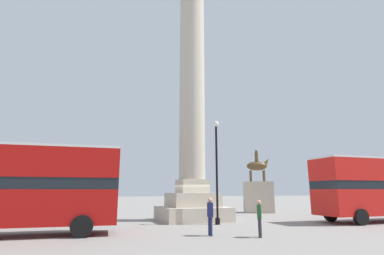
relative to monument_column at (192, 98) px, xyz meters
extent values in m
plane|color=gray|center=(0.00, 0.00, -9.16)|extent=(200.00, 200.00, 0.00)
cube|color=#BCB29E|center=(0.00, 0.00, -8.68)|extent=(4.63, 4.63, 0.97)
cube|color=#BCB29E|center=(0.00, 0.00, -7.72)|extent=(3.33, 3.33, 0.97)
cube|color=#BCB29E|center=(0.00, 0.00, -6.75)|extent=(2.04, 2.04, 0.97)
cylinder|color=#BCB29E|center=(0.00, 0.00, 2.73)|extent=(1.96, 1.96, 17.99)
cube|color=#A80F0C|center=(-10.91, -4.70, -7.84)|extent=(10.38, 3.07, 1.64)
cube|color=black|center=(-10.91, -4.70, -6.75)|extent=(10.37, 3.02, 0.55)
cube|color=#A80F0C|center=(-10.91, -4.70, -5.76)|extent=(10.38, 3.07, 1.42)
cube|color=silver|center=(-10.91, -4.70, -4.99)|extent=(10.38, 3.07, 0.12)
cylinder|color=black|center=(-7.26, -3.70, -8.66)|extent=(1.02, 0.36, 1.00)
cylinder|color=black|center=(-7.41, -6.14, -8.66)|extent=(1.02, 0.36, 1.00)
cube|color=black|center=(12.57, -5.26, -6.71)|extent=(10.73, 2.72, 0.55)
cube|color=red|center=(12.57, -5.26, -5.70)|extent=(10.73, 2.77, 1.46)
cube|color=silver|center=(12.57, -5.26, -4.91)|extent=(10.73, 2.77, 0.12)
cylinder|color=black|center=(8.86, -3.91, -8.66)|extent=(1.01, 0.32, 1.00)
cylinder|color=black|center=(8.80, -6.45, -8.66)|extent=(1.01, 0.32, 1.00)
cube|color=#BCB29E|center=(8.87, 5.50, -7.67)|extent=(3.38, 2.98, 2.98)
ellipsoid|color=brown|center=(8.87, 5.50, -4.60)|extent=(2.26, 1.69, 0.92)
cone|color=brown|center=(9.77, 5.09, -4.19)|extent=(1.02, 0.83, 0.97)
cylinder|color=brown|center=(8.87, 5.50, -3.69)|extent=(0.36, 0.36, 0.90)
sphere|color=brown|center=(8.87, 5.50, -3.10)|extent=(0.28, 0.28, 0.28)
cylinder|color=brown|center=(9.58, 5.46, -5.62)|extent=(0.20, 0.20, 1.12)
cylinder|color=brown|center=(9.37, 5.00, -5.62)|extent=(0.20, 0.20, 1.12)
cylinder|color=brown|center=(8.37, 6.00, -5.62)|extent=(0.20, 0.20, 1.12)
cylinder|color=brown|center=(8.17, 5.54, -5.62)|extent=(0.20, 0.20, 1.12)
cylinder|color=black|center=(0.65, -3.08, -8.96)|extent=(0.31, 0.31, 0.40)
cylinder|color=black|center=(0.65, -3.08, -6.01)|extent=(0.14, 0.14, 6.31)
sphere|color=white|center=(0.65, -3.08, -2.66)|extent=(0.39, 0.39, 0.39)
cylinder|color=#192347|center=(-1.63, -7.30, -8.74)|extent=(0.14, 0.14, 0.85)
cylinder|color=#192347|center=(-1.66, -7.54, -8.74)|extent=(0.14, 0.14, 0.85)
cube|color=#191E51|center=(-1.65, -7.42, -7.98)|extent=(0.25, 0.48, 0.67)
sphere|color=tan|center=(-1.65, -7.42, -7.52)|extent=(0.23, 0.23, 0.23)
cylinder|color=#28282D|center=(0.38, -8.53, -8.76)|extent=(0.14, 0.14, 0.80)
cylinder|color=#28282D|center=(0.25, -8.72, -8.76)|extent=(0.14, 0.14, 0.80)
cube|color=#1E4C28|center=(0.32, -8.62, -8.04)|extent=(0.39, 0.46, 0.64)
sphere|color=tan|center=(0.32, -8.62, -7.61)|extent=(0.22, 0.22, 0.22)
camera|label=1|loc=(-7.32, -21.17, -7.10)|focal=28.00mm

